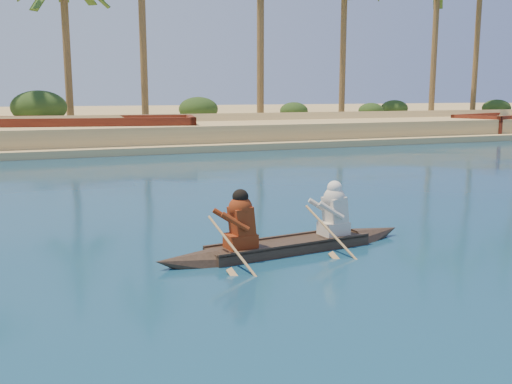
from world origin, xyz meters
name	(u,v)px	position (x,y,z in m)	size (l,w,h in m)	color
ground	(262,347)	(0.00, 0.00, 0.00)	(160.00, 160.00, 0.00)	#0C294D
sandy_embankment	(60,122)	(0.00, 46.89, 0.53)	(150.00, 51.00, 1.50)	#D2B976
palm_grove	(63,17)	(0.00, 35.00, 8.00)	(110.00, 14.00, 16.00)	#3B6222
shrub_cluster	(72,123)	(0.00, 31.50, 1.20)	(100.00, 6.00, 2.40)	#1F3A15
canoe	(289,236)	(2.11, 3.77, 0.29)	(5.51, 1.35, 1.51)	#3F2D22
barge_mid	(83,135)	(0.26, 27.00, 0.71)	(12.81, 6.36, 2.04)	maroon
barge_right	(511,126)	(30.66, 26.38, 0.63)	(11.41, 6.97, 1.80)	maroon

